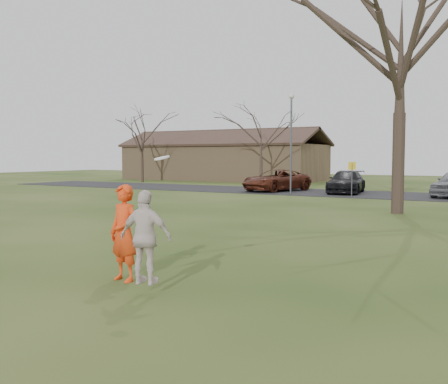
{
  "coord_description": "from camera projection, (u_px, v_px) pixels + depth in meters",
  "views": [
    {
      "loc": [
        6.53,
        -7.15,
        2.4
      ],
      "look_at": [
        0.0,
        4.0,
        1.5
      ],
      "focal_mm": 41.11,
      "sensor_mm": 36.0,
      "label": 1
    }
  ],
  "objects": [
    {
      "name": "big_tree",
      "position": [
        401.0,
        44.0,
        21.03
      ],
      "size": [
        9.0,
        9.0,
        14.0
      ],
      "primitive_type": null,
      "color": "#352821",
      "rests_on": "ground"
    },
    {
      "name": "catching_play",
      "position": [
        146.0,
        237.0,
        8.76
      ],
      "size": [
        1.01,
        0.61,
        2.22
      ],
      "color": "silver",
      "rests_on": "ground"
    },
    {
      "name": "building",
      "position": [
        223.0,
        161.0,
        52.27
      ],
      "size": [
        20.6,
        8.5,
        5.14
      ],
      "color": "#8C6D4C",
      "rests_on": "ground"
    },
    {
      "name": "player_defender",
      "position": [
        124.0,
        233.0,
        9.84
      ],
      "size": [
        0.74,
        0.55,
        1.86
      ],
      "primitive_type": "imported",
      "rotation": [
        0.0,
        0.0,
        -0.15
      ],
      "color": "#EA3E13",
      "rests_on": "ground"
    },
    {
      "name": "sign_yellow",
      "position": [
        352.0,
        173.0,
        29.46
      ],
      "size": [
        0.35,
        0.35,
        2.08
      ],
      "color": "#47474C",
      "rests_on": "ground"
    },
    {
      "name": "lamp_post",
      "position": [
        291.0,
        131.0,
        31.73
      ],
      "size": [
        0.34,
        0.34,
        6.27
      ],
      "color": "#47474C",
      "rests_on": "ground"
    },
    {
      "name": "car_2",
      "position": [
        276.0,
        180.0,
        34.94
      ],
      "size": [
        3.79,
        5.69,
        1.45
      ],
      "primitive_type": "imported",
      "rotation": [
        0.0,
        0.0,
        -0.29
      ],
      "color": "#4F2012",
      "rests_on": "parking_strip"
    },
    {
      "name": "ground",
      "position": [
        116.0,
        284.0,
        9.61
      ],
      "size": [
        120.0,
        120.0,
        0.0
      ],
      "primitive_type": "plane",
      "color": "#1E380F",
      "rests_on": "ground"
    },
    {
      "name": "car_3",
      "position": [
        346.0,
        182.0,
        33.05
      ],
      "size": [
        2.69,
        5.15,
        1.43
      ],
      "primitive_type": "imported",
      "rotation": [
        0.0,
        0.0,
        0.15
      ],
      "color": "black",
      "rests_on": "parking_strip"
    },
    {
      "name": "parking_strip",
      "position": [
        398.0,
        195.0,
        31.14
      ],
      "size": [
        62.0,
        6.5,
        0.04
      ],
      "primitive_type": "cube",
      "color": "black",
      "rests_on": "ground"
    }
  ]
}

